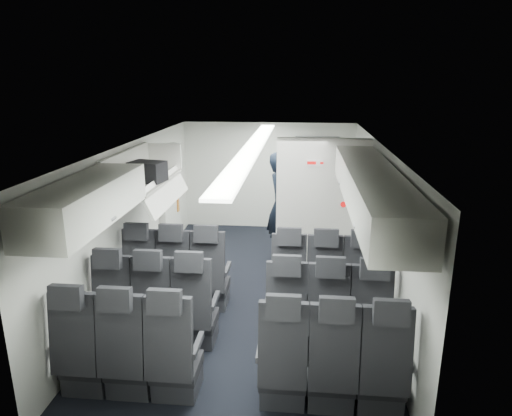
% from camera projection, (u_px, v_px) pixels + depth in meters
% --- Properties ---
extents(cabin_shell, '(3.41, 6.01, 2.16)m').
position_uv_depth(cabin_shell, '(253.00, 218.00, 6.34)').
color(cabin_shell, black).
rests_on(cabin_shell, ground).
extents(seat_row_front, '(3.33, 0.56, 1.24)m').
position_uv_depth(seat_row_front, '(249.00, 282.00, 6.03)').
color(seat_row_front, black).
rests_on(seat_row_front, cabin_shell).
extents(seat_row_mid, '(3.33, 0.56, 1.24)m').
position_uv_depth(seat_row_mid, '(240.00, 316.00, 5.17)').
color(seat_row_mid, black).
rests_on(seat_row_mid, cabin_shell).
extents(seat_row_rear, '(3.33, 0.56, 1.24)m').
position_uv_depth(seat_row_rear, '(228.00, 363.00, 4.31)').
color(seat_row_rear, black).
rests_on(seat_row_rear, cabin_shell).
extents(overhead_bin_left_rear, '(0.53, 1.80, 0.40)m').
position_uv_depth(overhead_bin_left_rear, '(86.00, 202.00, 4.35)').
color(overhead_bin_left_rear, white).
rests_on(overhead_bin_left_rear, cabin_shell).
extents(overhead_bin_left_front_open, '(0.64, 1.70, 0.72)m').
position_uv_depth(overhead_bin_left_front_open, '(144.00, 176.00, 6.07)').
color(overhead_bin_left_front_open, '#9E9E93').
rests_on(overhead_bin_left_front_open, cabin_shell).
extents(overhead_bin_right_rear, '(0.53, 1.80, 0.40)m').
position_uv_depth(overhead_bin_right_rear, '(385.00, 210.00, 4.09)').
color(overhead_bin_right_rear, white).
rests_on(overhead_bin_right_rear, cabin_shell).
extents(overhead_bin_right_front, '(0.53, 1.70, 0.40)m').
position_uv_depth(overhead_bin_right_front, '(361.00, 171.00, 5.77)').
color(overhead_bin_right_front, white).
rests_on(overhead_bin_right_front, cabin_shell).
extents(bulkhead_partition, '(1.40, 0.15, 2.13)m').
position_uv_depth(bulkhead_partition, '(322.00, 207.00, 7.03)').
color(bulkhead_partition, silver).
rests_on(bulkhead_partition, cabin_shell).
extents(galley_unit, '(0.85, 0.52, 1.90)m').
position_uv_depth(galley_unit, '(316.00, 186.00, 8.90)').
color(galley_unit, '#939399').
rests_on(galley_unit, cabin_shell).
extents(boarding_door, '(0.12, 1.27, 1.86)m').
position_uv_depth(boarding_door, '(170.00, 198.00, 8.02)').
color(boarding_door, silver).
rests_on(boarding_door, cabin_shell).
extents(flight_attendant, '(0.59, 0.76, 1.84)m').
position_uv_depth(flight_attendant, '(281.00, 207.00, 7.63)').
color(flight_attendant, black).
rests_on(flight_attendant, ground).
extents(carry_on_bag, '(0.49, 0.40, 0.26)m').
position_uv_depth(carry_on_bag, '(148.00, 171.00, 5.96)').
color(carry_on_bag, black).
rests_on(carry_on_bag, overhead_bin_left_front_open).
extents(papers, '(0.22, 0.10, 0.16)m').
position_uv_depth(papers, '(292.00, 197.00, 7.51)').
color(papers, white).
rests_on(papers, flight_attendant).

